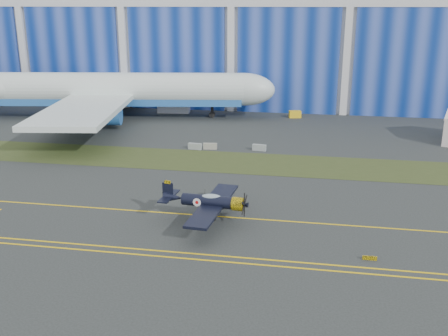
% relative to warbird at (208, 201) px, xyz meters
% --- Properties ---
extents(ground, '(260.00, 260.00, 0.00)m').
position_rel_warbird_xyz_m(ground, '(-6.97, 6.54, -2.20)').
color(ground, '#313635').
rests_on(ground, ground).
extents(grass_median, '(260.00, 10.00, 0.02)m').
position_rel_warbird_xyz_m(grass_median, '(-6.97, 20.54, -2.18)').
color(grass_median, '#475128').
rests_on(grass_median, ground).
extents(hangar, '(220.00, 45.70, 30.00)m').
position_rel_warbird_xyz_m(hangar, '(-6.97, 78.32, 12.76)').
color(hangar, silver).
rests_on(hangar, ground).
extents(taxiway_centreline, '(200.00, 0.20, 0.02)m').
position_rel_warbird_xyz_m(taxiway_centreline, '(-6.97, 1.54, -2.19)').
color(taxiway_centreline, yellow).
rests_on(taxiway_centreline, ground).
extents(edge_line_near, '(80.00, 0.20, 0.02)m').
position_rel_warbird_xyz_m(edge_line_near, '(-6.97, -7.96, -2.19)').
color(edge_line_near, yellow).
rests_on(edge_line_near, ground).
extents(edge_line_far, '(80.00, 0.20, 0.02)m').
position_rel_warbird_xyz_m(edge_line_far, '(-6.97, -6.96, -2.19)').
color(edge_line_far, yellow).
rests_on(edge_line_far, ground).
extents(guard_board_right, '(1.20, 0.15, 0.35)m').
position_rel_warbird_xyz_m(guard_board_right, '(15.03, -5.46, -2.02)').
color(guard_board_right, yellow).
rests_on(guard_board_right, ground).
extents(warbird, '(10.68, 12.51, 3.48)m').
position_rel_warbird_xyz_m(warbird, '(0.00, 0.00, 0.00)').
color(warbird, black).
rests_on(warbird, ground).
extents(jetliner, '(76.47, 67.81, 23.84)m').
position_rel_warbird_xyz_m(jetliner, '(-28.04, 45.77, 9.72)').
color(jetliner, silver).
rests_on(jetliner, ground).
extents(shipping_container, '(6.43, 3.10, 2.69)m').
position_rel_warbird_xyz_m(shipping_container, '(-17.81, 52.19, -0.85)').
color(shipping_container, white).
rests_on(shipping_container, ground).
extents(tug, '(2.43, 1.80, 1.28)m').
position_rel_warbird_xyz_m(tug, '(6.03, 51.49, -1.56)').
color(tug, yellow).
rests_on(tug, ground).
extents(barrier_a, '(2.06, 0.85, 0.90)m').
position_rel_warbird_xyz_m(barrier_a, '(-7.42, 26.12, -1.75)').
color(barrier_a, gray).
rests_on(barrier_a, ground).
extents(barrier_b, '(2.04, 0.77, 0.90)m').
position_rel_warbird_xyz_m(barrier_b, '(-5.22, 26.57, -1.75)').
color(barrier_b, gray).
rests_on(barrier_b, ground).
extents(barrier_c, '(2.07, 0.89, 0.90)m').
position_rel_warbird_xyz_m(barrier_c, '(2.01, 27.09, -1.75)').
color(barrier_c, '#8D9997').
rests_on(barrier_c, ground).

